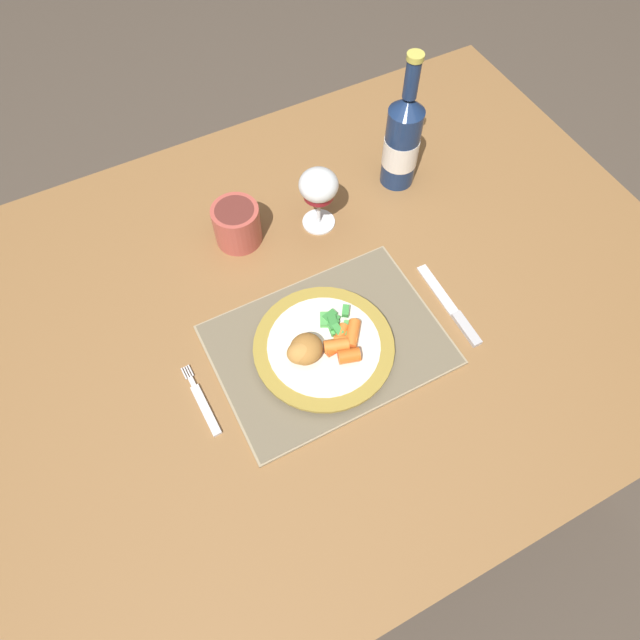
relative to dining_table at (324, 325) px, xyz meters
The scene contains 12 objects.
ground_plane 0.66m from the dining_table, ahead, with size 6.00×6.00×0.00m, color #4C4238.
dining_table is the anchor object (origin of this frame).
placemat 0.13m from the dining_table, 113.60° to the right, with size 0.38×0.27×0.01m.
dinner_plate 0.14m from the dining_table, 118.32° to the right, with size 0.23×0.23×0.02m.
breaded_croquettes 0.18m from the dining_table, 132.09° to the right, with size 0.08×0.08×0.04m.
green_beans_pile 0.14m from the dining_table, 101.40° to the right, with size 0.06×0.07×0.02m.
glazed_carrots 0.16m from the dining_table, 100.81° to the right, with size 0.08×0.08×0.02m.
fork 0.29m from the dining_table, 161.79° to the right, with size 0.02×0.13×0.01m.
table_knife 0.24m from the dining_table, 33.47° to the right, with size 0.02×0.18×0.01m.
wine_glass 0.25m from the dining_table, 65.81° to the left, with size 0.07×0.07×0.13m.
bottle 0.38m from the dining_table, 36.01° to the left, with size 0.07×0.07×0.28m.
drinking_cup 0.25m from the dining_table, 111.03° to the left, with size 0.09×0.09×0.08m.
Camera 1 is at (-0.26, -0.48, 1.59)m, focal length 32.00 mm.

